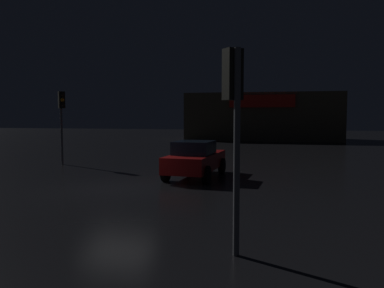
{
  "coord_description": "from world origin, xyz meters",
  "views": [
    {
      "loc": [
        5.62,
        -13.01,
        2.65
      ],
      "look_at": [
        1.4,
        6.18,
        1.21
      ],
      "focal_mm": 36.16,
      "sensor_mm": 36.0,
      "label": 1
    }
  ],
  "objects_px": {
    "store_building": "(263,117)",
    "traffic_signal_opposite": "(62,110)",
    "car_near": "(195,159)",
    "traffic_signal_main": "(233,103)"
  },
  "relations": [
    {
      "from": "store_building",
      "to": "traffic_signal_opposite",
      "type": "xyz_separation_m",
      "value": [
        -9.79,
        -24.97,
        0.43
      ]
    },
    {
      "from": "traffic_signal_opposite",
      "to": "car_near",
      "type": "relative_size",
      "value": 0.91
    },
    {
      "from": "store_building",
      "to": "traffic_signal_main",
      "type": "height_order",
      "value": "store_building"
    },
    {
      "from": "store_building",
      "to": "traffic_signal_opposite",
      "type": "relative_size",
      "value": 4.15
    },
    {
      "from": "traffic_signal_main",
      "to": "traffic_signal_opposite",
      "type": "bearing_deg",
      "value": 132.28
    },
    {
      "from": "traffic_signal_main",
      "to": "traffic_signal_opposite",
      "type": "height_order",
      "value": "traffic_signal_opposite"
    },
    {
      "from": "traffic_signal_main",
      "to": "store_building",
      "type": "bearing_deg",
      "value": 91.14
    },
    {
      "from": "traffic_signal_opposite",
      "to": "car_near",
      "type": "height_order",
      "value": "traffic_signal_opposite"
    },
    {
      "from": "store_building",
      "to": "car_near",
      "type": "relative_size",
      "value": 3.76
    },
    {
      "from": "store_building",
      "to": "car_near",
      "type": "height_order",
      "value": "store_building"
    }
  ]
}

